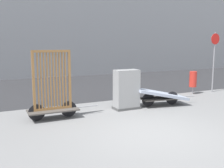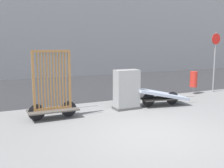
{
  "view_description": "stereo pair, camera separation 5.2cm",
  "coord_description": "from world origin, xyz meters",
  "views": [
    {
      "loc": [
        -3.7,
        -5.2,
        2.23
      ],
      "look_at": [
        0.0,
        2.43,
        0.92
      ],
      "focal_mm": 42.0,
      "sensor_mm": 36.0,
      "label": 1
    },
    {
      "loc": [
        -3.65,
        -5.22,
        2.23
      ],
      "look_at": [
        0.0,
        2.43,
        0.92
      ],
      "focal_mm": 42.0,
      "sensor_mm": 36.0,
      "label": 2
    }
  ],
  "objects": [
    {
      "name": "ground_plane",
      "position": [
        0.0,
        0.0,
        0.0
      ],
      "size": [
        60.0,
        60.0,
        0.0
      ],
      "primitive_type": "plane",
      "color": "slate"
    },
    {
      "name": "trash_bin",
      "position": [
        4.6,
        3.63,
        0.66
      ],
      "size": [
        0.32,
        0.32,
        1.01
      ],
      "color": "gray",
      "rests_on": "ground_plane"
    },
    {
      "name": "bike_cart_with_mattress",
      "position": [
        1.96,
        2.43,
        0.39
      ],
      "size": [
        2.44,
        1.1,
        0.68
      ],
      "rotation": [
        0.0,
        0.0,
        -0.14
      ],
      "color": "#4C4742",
      "rests_on": "ground_plane"
    },
    {
      "name": "sign_post",
      "position": [
        5.8,
        3.63,
        1.73
      ],
      "size": [
        0.5,
        0.06,
        2.75
      ],
      "color": "gray",
      "rests_on": "ground_plane"
    },
    {
      "name": "utility_cabinet",
      "position": [
        0.61,
        2.54,
        0.63
      ],
      "size": [
        0.9,
        0.5,
        1.35
      ],
      "color": "#4C4C4C",
      "rests_on": "ground_plane"
    },
    {
      "name": "bike_cart_with_bedframe",
      "position": [
        -1.95,
        2.43,
        0.72
      ],
      "size": [
        2.18,
        0.65,
        2.05
      ],
      "rotation": [
        0.0,
        0.0,
        0.0
      ],
      "color": "#4C4742",
      "rests_on": "ground_plane"
    },
    {
      "name": "road_strip",
      "position": [
        0.0,
        8.1,
        0.0
      ],
      "size": [
        56.0,
        8.23,
        0.01
      ],
      "color": "#2D2D30",
      "rests_on": "ground_plane"
    }
  ]
}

